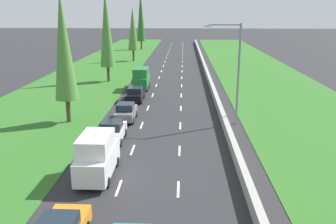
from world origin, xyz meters
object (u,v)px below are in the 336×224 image
at_px(green_van_left_lane, 141,79).
at_px(poplar_tree_fourth, 133,29).
at_px(black_sedan_left_lane, 135,94).
at_px(white_van_left_lane, 97,156).
at_px(poplar_tree_fifth, 141,16).
at_px(white_hatchback_left_lane, 113,131).
at_px(poplar_tree_third, 106,29).
at_px(poplar_tree_second, 63,46).
at_px(grey_hatchback_left_lane, 126,112).
at_px(street_light_mast, 235,67).

relative_size(green_van_left_lane, poplar_tree_fourth, 0.46).
bearing_deg(poplar_tree_fourth, black_sedan_left_lane, -81.99).
relative_size(white_van_left_lane, poplar_tree_fifth, 0.33).
xyz_separation_m(white_hatchback_left_lane, green_van_left_lane, (0.03, 19.71, 0.56)).
relative_size(poplar_tree_third, poplar_tree_fourth, 1.21).
height_order(green_van_left_lane, poplar_tree_second, poplar_tree_second).
relative_size(white_hatchback_left_lane, poplar_tree_fourth, 0.36).
distance_m(poplar_tree_second, poplar_tree_third, 19.85).
height_order(white_van_left_lane, poplar_tree_fourth, poplar_tree_fourth).
distance_m(white_hatchback_left_lane, poplar_tree_fifth, 69.69).
distance_m(poplar_tree_second, poplar_tree_fourth, 41.75).
bearing_deg(black_sedan_left_lane, grey_hatchback_left_lane, -89.15).
relative_size(white_hatchback_left_lane, street_light_mast, 0.43).
bearing_deg(poplar_tree_fifth, poplar_tree_third, -89.72).
height_order(grey_hatchback_left_lane, street_light_mast, street_light_mast).
relative_size(poplar_tree_second, poplar_tree_third, 0.92).
bearing_deg(poplar_tree_third, poplar_tree_second, -89.17).
relative_size(grey_hatchback_left_lane, green_van_left_lane, 0.80).
distance_m(green_van_left_lane, poplar_tree_fourth, 27.82).
distance_m(white_hatchback_left_lane, black_sedan_left_lane, 13.25).
height_order(white_van_left_lane, white_hatchback_left_lane, white_van_left_lane).
bearing_deg(white_hatchback_left_lane, poplar_tree_second, 135.65).
bearing_deg(green_van_left_lane, poplar_tree_third, 136.62).
xyz_separation_m(poplar_tree_second, poplar_tree_fifth, (-0.50, 64.12, 1.54)).
xyz_separation_m(black_sedan_left_lane, poplar_tree_fifth, (-5.63, 55.79, 7.69)).
relative_size(green_van_left_lane, poplar_tree_third, 0.38).
xyz_separation_m(white_hatchback_left_lane, poplar_tree_second, (-5.04, 4.93, 6.13)).
relative_size(white_van_left_lane, white_hatchback_left_lane, 1.26).
bearing_deg(poplar_tree_fourth, grey_hatchback_left_lane, -83.31).
distance_m(poplar_tree_fourth, poplar_tree_fifth, 22.49).
xyz_separation_m(grey_hatchback_left_lane, poplar_tree_fifth, (-5.74, 63.43, 7.67)).
bearing_deg(poplar_tree_third, green_van_left_lane, -43.38).
distance_m(white_van_left_lane, white_hatchback_left_lane, 6.37).
xyz_separation_m(white_hatchback_left_lane, poplar_tree_fourth, (-4.62, 46.68, 5.56)).
distance_m(white_hatchback_left_lane, street_light_mast, 12.05).
relative_size(black_sedan_left_lane, street_light_mast, 0.50).
height_order(white_van_left_lane, grey_hatchback_left_lane, white_van_left_lane).
bearing_deg(poplar_tree_fourth, poplar_tree_second, -90.58).
xyz_separation_m(black_sedan_left_lane, poplar_tree_fourth, (-4.70, 33.42, 5.59)).
bearing_deg(poplar_tree_fifth, poplar_tree_second, -89.55).
bearing_deg(poplar_tree_third, poplar_tree_fourth, 88.14).
relative_size(poplar_tree_fourth, street_light_mast, 1.19).
height_order(grey_hatchback_left_lane, poplar_tree_fifth, poplar_tree_fifth).
bearing_deg(white_hatchback_left_lane, black_sedan_left_lane, 89.64).
bearing_deg(poplar_tree_fourth, poplar_tree_third, -91.86).
relative_size(white_hatchback_left_lane, green_van_left_lane, 0.80).
height_order(white_van_left_lane, poplar_tree_second, poplar_tree_second).
bearing_deg(street_light_mast, green_van_left_lane, 124.24).
bearing_deg(grey_hatchback_left_lane, poplar_tree_second, -172.50).
bearing_deg(street_light_mast, black_sedan_left_lane, 140.32).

